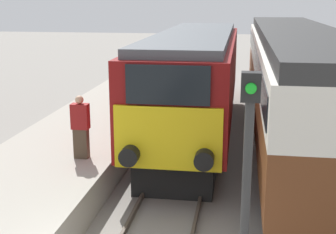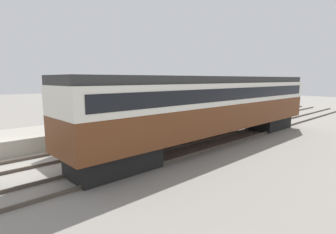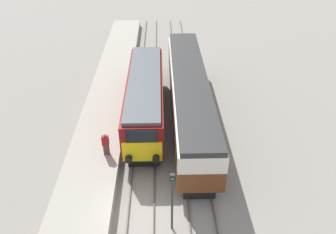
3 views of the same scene
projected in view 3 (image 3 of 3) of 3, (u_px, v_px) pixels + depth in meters
The scene contains 8 objects.
ground_plane at pixel (141, 219), 18.12m from camera, with size 120.00×120.00×0.00m, color gray.
platform_left at pixel (101, 129), 24.47m from camera, with size 3.50×50.00×0.82m.
rails_near_track at pixel (144, 159), 22.23m from camera, with size 1.51×60.00×0.14m.
rails_far_track at pixel (194, 158), 22.30m from camera, with size 1.50×60.00×0.14m.
locomotive at pixel (145, 97), 25.24m from camera, with size 2.70×12.85×3.70m.
passenger_carriage at pixel (189, 93), 25.15m from camera, with size 2.75×17.94×3.88m.
person_on_platform at pixel (106, 144), 21.06m from camera, with size 0.44×0.26×1.64m.
signal_post at pixel (172, 198), 16.33m from camera, with size 0.24×0.28×3.96m.
Camera 3 is at (1.21, -11.92, 14.81)m, focal length 35.00 mm.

